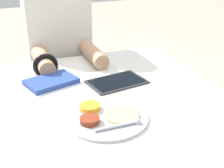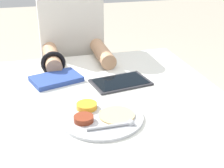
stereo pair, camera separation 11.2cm
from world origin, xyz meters
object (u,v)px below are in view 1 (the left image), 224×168
at_px(tablet_device, 117,82).
at_px(person_diner, 61,80).
at_px(thali_tray, 105,117).
at_px(red_notebook, 51,82).

xyz_separation_m(tablet_device, person_diner, (-0.13, 0.50, -0.18)).
height_order(thali_tray, person_diner, person_diner).
distance_m(red_notebook, person_diner, 0.47).
distance_m(thali_tray, person_diner, 0.78).
height_order(thali_tray, red_notebook, thali_tray).
height_order(red_notebook, tablet_device, red_notebook).
height_order(thali_tray, tablet_device, thali_tray).
bearing_deg(red_notebook, tablet_device, -19.35).
relative_size(red_notebook, tablet_device, 0.90).
xyz_separation_m(red_notebook, tablet_device, (0.25, -0.09, -0.00)).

